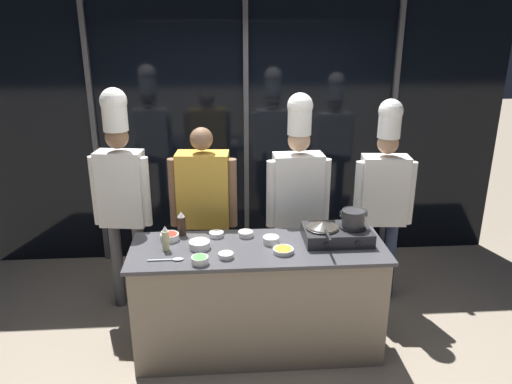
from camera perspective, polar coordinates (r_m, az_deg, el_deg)
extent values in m
plane|color=gray|center=(4.24, 0.25, -17.19)|extent=(24.00, 24.00, 0.00)
cube|color=black|center=(5.24, -1.16, 6.49)|extent=(5.43, 0.04, 2.70)
cube|color=#47474C|center=(5.35, -17.92, 5.80)|extent=(0.05, 0.05, 2.70)
cube|color=#47474C|center=(5.20, -1.13, 6.38)|extent=(0.05, 0.05, 2.70)
cube|color=#47474C|center=(5.50, 15.21, 6.42)|extent=(0.05, 0.05, 2.70)
cube|color=gray|center=(4.00, 0.26, -12.24)|extent=(1.87, 0.63, 0.86)
cube|color=#47474C|center=(3.78, 0.27, -6.49)|extent=(1.93, 0.67, 0.03)
cube|color=#28282B|center=(3.90, 9.24, -4.82)|extent=(0.51, 0.33, 0.11)
cylinder|color=black|center=(3.85, 7.58, -4.10)|extent=(0.21, 0.21, 0.01)
cylinder|color=black|center=(3.72, 8.07, -6.01)|extent=(0.03, 0.01, 0.03)
cylinder|color=black|center=(3.90, 10.98, -3.96)|extent=(0.21, 0.21, 0.01)
cylinder|color=black|center=(3.77, 11.59, -5.83)|extent=(0.03, 0.01, 0.03)
cylinder|color=#38332D|center=(3.85, 7.58, -3.96)|extent=(0.24, 0.24, 0.01)
cone|color=#38332D|center=(3.84, 7.59, -3.72)|extent=(0.25, 0.25, 0.04)
cylinder|color=black|center=(3.65, 8.26, -4.92)|extent=(0.02, 0.19, 0.02)
cylinder|color=#333335|center=(3.88, 11.05, -3.00)|extent=(0.17, 0.17, 0.13)
torus|color=#333335|center=(3.85, 11.11, -2.11)|extent=(0.18, 0.18, 0.01)
torus|color=#333335|center=(3.84, 9.67, -2.48)|extent=(0.01, 0.05, 0.05)
torus|color=#333335|center=(3.89, 12.49, -2.38)|extent=(0.01, 0.05, 0.05)
cylinder|color=beige|center=(3.76, -10.29, -5.48)|extent=(0.05, 0.05, 0.15)
cone|color=white|center=(3.72, -10.38, -4.13)|extent=(0.05, 0.05, 0.04)
cylinder|color=#332319|center=(3.98, -8.51, -3.85)|extent=(0.07, 0.07, 0.15)
cone|color=white|center=(3.95, -8.58, -2.54)|extent=(0.06, 0.06, 0.04)
cylinder|color=white|center=(3.61, -3.46, -7.28)|extent=(0.11, 0.11, 0.04)
torus|color=white|center=(3.60, -3.46, -7.02)|extent=(0.11, 0.11, 0.01)
cylinder|color=beige|center=(3.61, -3.46, -7.13)|extent=(0.09, 0.09, 0.02)
cylinder|color=white|center=(3.77, -6.47, -6.03)|extent=(0.16, 0.16, 0.05)
torus|color=white|center=(3.76, -6.49, -5.67)|extent=(0.16, 0.16, 0.01)
cylinder|color=#E0C689|center=(3.76, -6.48, -5.84)|extent=(0.13, 0.13, 0.03)
cylinder|color=white|center=(3.93, -9.83, -5.09)|extent=(0.14, 0.14, 0.05)
torus|color=white|center=(3.92, -9.85, -4.76)|extent=(0.15, 0.15, 0.01)
cylinder|color=#B22D1E|center=(3.93, -9.84, -4.92)|extent=(0.12, 0.12, 0.03)
cylinder|color=white|center=(3.94, -1.19, -4.83)|extent=(0.11, 0.11, 0.04)
torus|color=white|center=(3.93, -1.20, -4.56)|extent=(0.12, 0.12, 0.01)
cylinder|color=#EAA893|center=(3.93, -1.20, -4.68)|extent=(0.09, 0.09, 0.02)
cylinder|color=white|center=(3.95, -4.55, -4.85)|extent=(0.11, 0.11, 0.04)
torus|color=white|center=(3.94, -4.55, -4.61)|extent=(0.12, 0.12, 0.01)
cylinder|color=silver|center=(3.95, -4.55, -4.71)|extent=(0.09, 0.09, 0.02)
cylinder|color=white|center=(3.68, 3.13, -6.72)|extent=(0.15, 0.15, 0.03)
torus|color=white|center=(3.68, 3.13, -6.50)|extent=(0.15, 0.15, 0.01)
cylinder|color=orange|center=(3.68, 3.13, -6.59)|extent=(0.12, 0.12, 0.02)
cylinder|color=white|center=(3.82, 1.72, -5.54)|extent=(0.12, 0.12, 0.05)
torus|color=white|center=(3.81, 1.73, -5.18)|extent=(0.13, 0.13, 0.01)
cylinder|color=white|center=(3.81, 1.72, -5.35)|extent=(0.10, 0.10, 0.03)
cylinder|color=white|center=(3.54, -6.44, -7.77)|extent=(0.12, 0.12, 0.05)
torus|color=white|center=(3.53, -6.45, -7.40)|extent=(0.12, 0.12, 0.01)
cylinder|color=#4C9E47|center=(3.54, -6.44, -7.58)|extent=(0.10, 0.10, 0.03)
cube|color=#B2B5BA|center=(3.63, -10.95, -7.66)|extent=(0.17, 0.02, 0.01)
ellipsoid|color=#B2B5BA|center=(3.62, -8.92, -7.59)|extent=(0.08, 0.05, 0.02)
cylinder|color=#4C4C51|center=(4.66, -13.05, -8.22)|extent=(0.10, 0.10, 0.81)
cylinder|color=#4C4C51|center=(4.72, -15.54, -8.04)|extent=(0.10, 0.10, 0.81)
cube|color=white|center=(4.40, -15.10, 0.38)|extent=(0.41, 0.26, 0.66)
cylinder|color=white|center=(4.31, -12.49, 0.02)|extent=(0.08, 0.08, 0.60)
cylinder|color=white|center=(4.45, -17.85, 0.16)|extent=(0.08, 0.08, 0.60)
sphere|color=brown|center=(4.28, -15.63, 6.07)|extent=(0.19, 0.19, 0.19)
cylinder|color=white|center=(4.24, -15.84, 8.35)|extent=(0.20, 0.20, 0.24)
sphere|color=white|center=(4.22, -15.99, 9.95)|extent=(0.22, 0.22, 0.22)
cylinder|color=#2D3856|center=(4.57, -4.19, -8.36)|extent=(0.11, 0.11, 0.80)
cylinder|color=#2D3856|center=(4.60, -7.23, -8.29)|extent=(0.11, 0.11, 0.80)
cube|color=gold|center=(4.29, -6.04, 0.28)|extent=(0.46, 0.27, 0.65)
cylinder|color=brown|center=(4.24, -2.78, -0.12)|extent=(0.09, 0.09, 0.60)
cylinder|color=brown|center=(4.30, -9.35, -0.09)|extent=(0.09, 0.09, 0.60)
sphere|color=brown|center=(4.16, -6.26, 6.06)|extent=(0.19, 0.19, 0.19)
cylinder|color=#232326|center=(4.63, 5.94, -8.07)|extent=(0.11, 0.11, 0.79)
cylinder|color=#232326|center=(4.59, 3.09, -8.26)|extent=(0.11, 0.11, 0.79)
cube|color=white|center=(4.33, 4.78, 0.25)|extent=(0.43, 0.24, 0.64)
cylinder|color=white|center=(4.35, 7.90, 0.02)|extent=(0.08, 0.08, 0.59)
cylinder|color=white|center=(4.26, 1.75, -0.24)|extent=(0.08, 0.08, 0.59)
sphere|color=tan|center=(4.20, 4.94, 5.88)|extent=(0.19, 0.19, 0.19)
cylinder|color=white|center=(4.16, 5.01, 8.17)|extent=(0.20, 0.20, 0.24)
sphere|color=white|center=(4.14, 5.06, 9.79)|extent=(0.21, 0.21, 0.21)
cylinder|color=#2D3856|center=(4.84, 14.98, -7.56)|extent=(0.10, 0.10, 0.77)
cylinder|color=#2D3856|center=(4.79, 12.39, -7.62)|extent=(0.10, 0.10, 0.77)
cube|color=white|center=(4.55, 14.39, 0.21)|extent=(0.42, 0.24, 0.62)
cylinder|color=white|center=(4.58, 17.20, -0.12)|extent=(0.08, 0.08, 0.57)
cylinder|color=white|center=(4.48, 11.65, -0.10)|extent=(0.08, 0.08, 0.57)
sphere|color=#A87A5B|center=(4.43, 14.84, 5.39)|extent=(0.18, 0.18, 0.18)
cylinder|color=white|center=(4.40, 15.03, 7.46)|extent=(0.19, 0.19, 0.23)
sphere|color=white|center=(4.37, 15.16, 8.91)|extent=(0.21, 0.21, 0.21)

